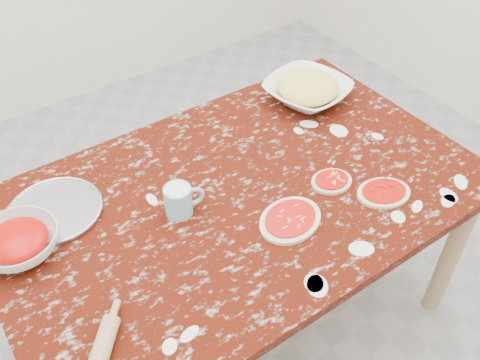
% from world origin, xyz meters
% --- Properties ---
extents(ground, '(4.00, 4.00, 0.00)m').
position_xyz_m(ground, '(0.00, 0.00, 0.00)').
color(ground, gray).
extents(worktable, '(1.60, 1.00, 0.75)m').
position_xyz_m(worktable, '(0.00, 0.00, 0.67)').
color(worktable, '#340B03').
rests_on(worktable, ground).
extents(pizza_tray, '(0.37, 0.37, 0.01)m').
position_xyz_m(pizza_tray, '(-0.53, 0.26, 0.76)').
color(pizza_tray, '#B2B2B7').
rests_on(pizza_tray, worktable).
extents(sauce_bowl, '(0.28, 0.28, 0.07)m').
position_xyz_m(sauce_bowl, '(-0.67, 0.16, 0.79)').
color(sauce_bowl, white).
rests_on(sauce_bowl, worktable).
extents(cheese_bowl, '(0.38, 0.38, 0.08)m').
position_xyz_m(cheese_bowl, '(0.53, 0.28, 0.79)').
color(cheese_bowl, white).
rests_on(cheese_bowl, worktable).
extents(flour_mug, '(0.13, 0.09, 0.10)m').
position_xyz_m(flour_mug, '(-0.21, 0.03, 0.80)').
color(flour_mug, '#7CBFCD').
rests_on(flour_mug, worktable).
extents(pizza_left, '(0.25, 0.21, 0.02)m').
position_xyz_m(pizza_left, '(0.05, -0.20, 0.76)').
color(pizza_left, beige).
rests_on(pizza_left, worktable).
extents(pizza_mid, '(0.16, 0.14, 0.02)m').
position_xyz_m(pizza_mid, '(0.27, -0.14, 0.76)').
color(pizza_mid, beige).
rests_on(pizza_mid, worktable).
extents(pizza_right, '(0.21, 0.19, 0.02)m').
position_xyz_m(pizza_right, '(0.38, -0.28, 0.76)').
color(pizza_right, beige).
rests_on(pizza_right, worktable).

